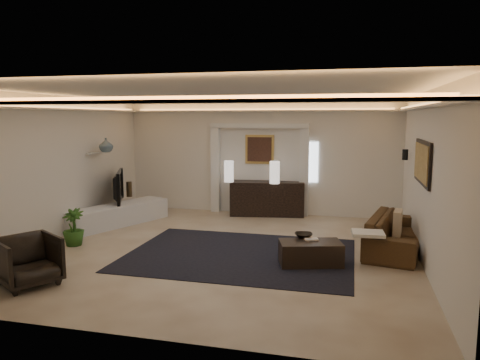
% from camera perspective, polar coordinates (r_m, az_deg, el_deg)
% --- Properties ---
extents(floor, '(7.00, 7.00, 0.00)m').
position_cam_1_polar(floor, '(8.62, -2.28, -8.74)').
color(floor, beige).
rests_on(floor, ground).
extents(ceiling, '(7.00, 7.00, 0.00)m').
position_cam_1_polar(ceiling, '(8.28, -2.39, 10.88)').
color(ceiling, white).
rests_on(ceiling, ground).
extents(wall_back, '(7.00, 0.00, 7.00)m').
position_cam_1_polar(wall_back, '(11.71, 2.48, 2.87)').
color(wall_back, silver).
rests_on(wall_back, ground).
extents(wall_front, '(7.00, 0.00, 7.00)m').
position_cam_1_polar(wall_front, '(5.11, -13.45, -3.77)').
color(wall_front, silver).
rests_on(wall_front, ground).
extents(wall_left, '(0.00, 7.00, 7.00)m').
position_cam_1_polar(wall_left, '(9.89, -22.19, 1.39)').
color(wall_left, silver).
rests_on(wall_left, ground).
extents(wall_right, '(0.00, 7.00, 7.00)m').
position_cam_1_polar(wall_right, '(8.08, 22.23, 0.08)').
color(wall_right, silver).
rests_on(wall_right, ground).
extents(cove_soffit, '(7.00, 7.00, 0.04)m').
position_cam_1_polar(cove_soffit, '(8.27, -2.38, 8.94)').
color(cove_soffit, silver).
rests_on(cove_soffit, ceiling).
extents(daylight_slit, '(0.25, 0.03, 1.00)m').
position_cam_1_polar(daylight_slit, '(11.51, 9.07, 2.20)').
color(daylight_slit, white).
rests_on(daylight_slit, wall_back).
extents(area_rug, '(4.00, 3.00, 0.01)m').
position_cam_1_polar(area_rug, '(8.34, 0.01, -9.28)').
color(area_rug, black).
rests_on(area_rug, ground).
extents(pilaster_left, '(0.22, 0.20, 2.20)m').
position_cam_1_polar(pilaster_left, '(11.93, -3.04, 1.27)').
color(pilaster_left, silver).
rests_on(pilaster_left, ground).
extents(pilaster_right, '(0.22, 0.20, 2.20)m').
position_cam_1_polar(pilaster_right, '(11.47, 8.01, 0.94)').
color(pilaster_right, silver).
rests_on(pilaster_right, ground).
extents(alcove_header, '(2.52, 0.20, 0.12)m').
position_cam_1_polar(alcove_header, '(11.57, 2.41, 6.78)').
color(alcove_header, silver).
rests_on(alcove_header, wall_back).
extents(painting_frame, '(0.74, 0.04, 0.74)m').
position_cam_1_polar(painting_frame, '(11.67, 2.46, 3.84)').
color(painting_frame, tan).
rests_on(painting_frame, wall_back).
extents(painting_canvas, '(0.62, 0.02, 0.62)m').
position_cam_1_polar(painting_canvas, '(11.64, 2.44, 3.83)').
color(painting_canvas, '#4C2D1E').
rests_on(painting_canvas, wall_back).
extents(art_panel_frame, '(0.04, 1.64, 0.74)m').
position_cam_1_polar(art_panel_frame, '(8.35, 21.82, 2.05)').
color(art_panel_frame, black).
rests_on(art_panel_frame, wall_right).
extents(art_panel_gold, '(0.02, 1.50, 0.62)m').
position_cam_1_polar(art_panel_gold, '(8.34, 21.65, 2.06)').
color(art_panel_gold, tan).
rests_on(art_panel_gold, wall_right).
extents(wall_sconce, '(0.12, 0.12, 0.22)m').
position_cam_1_polar(wall_sconce, '(10.22, 19.90, 2.99)').
color(wall_sconce, black).
rests_on(wall_sconce, wall_right).
extents(wall_niche, '(0.10, 0.55, 0.04)m').
position_cam_1_polar(wall_niche, '(11.00, -17.70, 3.24)').
color(wall_niche, silver).
rests_on(wall_niche, wall_left).
extents(console, '(1.90, 0.86, 0.92)m').
position_cam_1_polar(console, '(11.56, 3.39, -2.45)').
color(console, black).
rests_on(console, ground).
extents(lamp_left, '(0.30, 0.30, 0.53)m').
position_cam_1_polar(lamp_left, '(11.38, -1.40, 0.91)').
color(lamp_left, silver).
rests_on(lamp_left, console).
extents(lamp_right, '(0.28, 0.28, 0.55)m').
position_cam_1_polar(lamp_right, '(11.13, 4.34, 0.74)').
color(lamp_right, silver).
rests_on(lamp_right, console).
extents(media_ledge, '(1.58, 2.64, 0.48)m').
position_cam_1_polar(media_ledge, '(10.91, -15.04, -4.26)').
color(media_ledge, silver).
rests_on(media_ledge, ground).
extents(tv, '(1.24, 0.69, 0.74)m').
position_cam_1_polar(tv, '(11.22, -15.39, -0.85)').
color(tv, black).
rests_on(tv, media_ledge).
extents(figurine, '(0.17, 0.17, 0.38)m').
position_cam_1_polar(figurine, '(11.88, -13.65, -1.21)').
color(figurine, '#46361F').
rests_on(figurine, media_ledge).
extents(ginger_jar, '(0.37, 0.37, 0.33)m').
position_cam_1_polar(ginger_jar, '(10.86, -16.37, 4.20)').
color(ginger_jar, slate).
rests_on(ginger_jar, wall_niche).
extents(plant, '(0.45, 0.45, 0.72)m').
position_cam_1_polar(plant, '(9.41, -20.06, -5.56)').
color(plant, '#29561A').
rests_on(plant, ground).
extents(sofa, '(2.39, 1.32, 0.66)m').
position_cam_1_polar(sofa, '(9.01, 18.94, -6.28)').
color(sofa, '#4E3124').
rests_on(sofa, ground).
extents(throw_blanket, '(0.55, 0.46, 0.06)m').
position_cam_1_polar(throw_blanket, '(7.91, 15.67, -6.43)').
color(throw_blanket, white).
rests_on(throw_blanket, sofa).
extents(throw_pillow, '(0.20, 0.47, 0.45)m').
position_cam_1_polar(throw_pillow, '(8.87, 19.06, -5.04)').
color(throw_pillow, tan).
rests_on(throw_pillow, sofa).
extents(coffee_table, '(1.14, 0.82, 0.38)m').
position_cam_1_polar(coffee_table, '(7.84, 8.77, -8.97)').
color(coffee_table, black).
rests_on(coffee_table, ground).
extents(bowl, '(0.36, 0.36, 0.08)m').
position_cam_1_polar(bowl, '(8.03, 7.93, -6.74)').
color(bowl, black).
rests_on(bowl, coffee_table).
extents(magazine, '(0.26, 0.22, 0.03)m').
position_cam_1_polar(magazine, '(7.90, 8.88, -7.17)').
color(magazine, silver).
rests_on(magazine, coffee_table).
extents(armchair, '(1.09, 1.09, 0.73)m').
position_cam_1_polar(armchair, '(7.49, -24.89, -9.14)').
color(armchair, black).
rests_on(armchair, ground).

